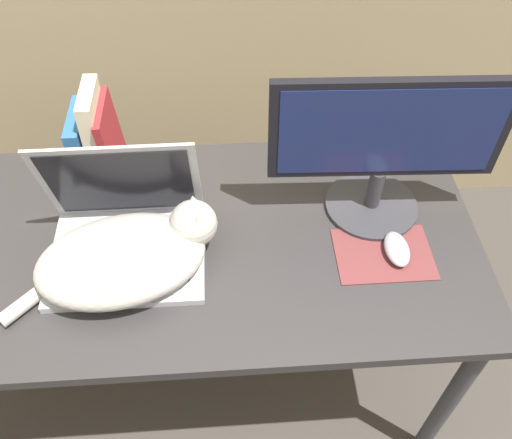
# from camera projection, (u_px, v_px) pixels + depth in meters

# --- Properties ---
(desk) EXTENTS (1.43, 0.68, 0.71)m
(desk) POSITION_uv_depth(u_px,v_px,m) (181.00, 258.00, 1.34)
(desk) COLOR #2D2B2B
(desk) RESTS_ON ground_plane
(laptop) EXTENTS (0.35, 0.28, 0.28)m
(laptop) POSITION_uv_depth(u_px,v_px,m) (126.00, 234.00, 1.23)
(laptop) COLOR #B7B7BC
(laptop) RESTS_ON desk
(cat) EXTENTS (0.47, 0.31, 0.14)m
(cat) POSITION_uv_depth(u_px,v_px,m) (129.00, 256.00, 1.18)
(cat) COLOR #B2ADA3
(cat) RESTS_ON desk
(external_monitor) EXTENTS (0.52, 0.23, 0.37)m
(external_monitor) POSITION_uv_depth(u_px,v_px,m) (385.00, 146.00, 1.20)
(external_monitor) COLOR #333338
(external_monitor) RESTS_ON desk
(mousepad) EXTENTS (0.22, 0.16, 0.00)m
(mousepad) POSITION_uv_depth(u_px,v_px,m) (383.00, 254.00, 1.26)
(mousepad) COLOR brown
(mousepad) RESTS_ON desk
(computer_mouse) EXTENTS (0.06, 0.10, 0.03)m
(computer_mouse) POSITION_uv_depth(u_px,v_px,m) (397.00, 249.00, 1.25)
(computer_mouse) COLOR #99999E
(computer_mouse) RESTS_ON mousepad
(book_row) EXTENTS (0.11, 0.17, 0.26)m
(book_row) POSITION_uv_depth(u_px,v_px,m) (95.00, 140.00, 1.35)
(book_row) COLOR #285B93
(book_row) RESTS_ON desk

